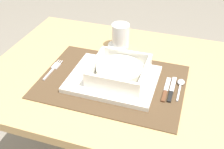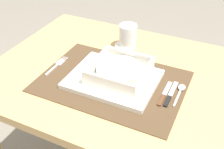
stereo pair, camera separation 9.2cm
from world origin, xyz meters
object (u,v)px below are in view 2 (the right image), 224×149
Objects in this scene: dining_table at (113,96)px; porridge_bowl at (120,72)px; fork at (58,64)px; spoon at (181,90)px; drinking_glass at (128,38)px; condiment_saucer at (125,45)px; butter_knife at (170,95)px; bread_knife at (164,95)px.

porridge_bowl reaches higher than dining_table.
fork is 1.14× the size of spoon.
drinking_glass is (-0.06, 0.22, 0.00)m from porridge_bowl.
dining_table is at bearing 179.27° from spoon.
condiment_saucer reaches higher than spoon.
drinking_glass is at bearing 132.56° from butter_knife.
dining_table is at bearing 163.02° from butter_knife.
dining_table is 0.28m from spoon.
porridge_bowl is 0.23m from condiment_saucer.
spoon is 1.16× the size of drinking_glass.
fork is at bearing -164.23° from dining_table.
dining_table is at bearing -84.48° from drinking_glass.
condiment_saucer is at bearing -129.08° from drinking_glass.
butter_knife is at bearing -13.02° from dining_table.
porridge_bowl reaches higher than bread_knife.
drinking_glass reaches higher than fork.
fork is at bearing -177.99° from porridge_bowl.
butter_knife reaches higher than dining_table.
drinking_glass is at bearing 53.92° from fork.
dining_table is 0.24m from drinking_glass.
bread_knife is 1.59× the size of condiment_saucer.
condiment_saucer is (-0.07, 0.21, -0.03)m from porridge_bowl.
porridge_bowl reaches higher than butter_knife.
butter_knife is 1.37× the size of drinking_glass.
condiment_saucer is at bearing 98.53° from dining_table.
bread_knife is at bearing -4.08° from porridge_bowl.
dining_table is 0.21m from condiment_saucer.
porridge_bowl is 0.16m from bread_knife.
fork is at bearing -178.02° from bread_knife.
bread_knife reaches higher than fork.
porridge_bowl reaches higher than condiment_saucer.
bread_knife is at bearing 1.04° from fork.
dining_table is 0.25m from bread_knife.
drinking_glass reaches higher than spoon.
butter_knife is at bearing -1.67° from porridge_bowl.
fork is at bearing 176.50° from butter_knife.
butter_knife is at bearing 21.48° from bread_knife.
drinking_glass is 0.03m from condiment_saucer.
spoon is 1.40× the size of condiment_saucer.
drinking_glass reaches higher than condiment_saucer.
spoon reaches higher than dining_table.
drinking_glass is at bearing 135.93° from bread_knife.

